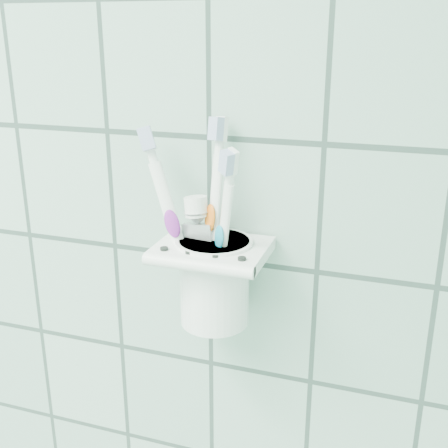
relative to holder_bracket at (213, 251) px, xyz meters
The scene contains 6 objects.
holder_bracket is the anchor object (origin of this frame).
cup 0.03m from the holder_bracket, 86.08° to the left, with size 0.09×0.09×0.10m.
toothbrush_pink 0.04m from the holder_bracket, 120.15° to the right, with size 0.08×0.04×0.22m.
toothbrush_blue 0.04m from the holder_bracket, 111.13° to the right, with size 0.02×0.05×0.23m.
toothbrush_orange 0.03m from the holder_bracket, 99.77° to the left, with size 0.05×0.05×0.21m.
toothpaste_tube 0.01m from the holder_bracket, behind, with size 0.05×0.03×0.14m.
Camera 1 is at (0.85, 0.62, 1.51)m, focal length 45.00 mm.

